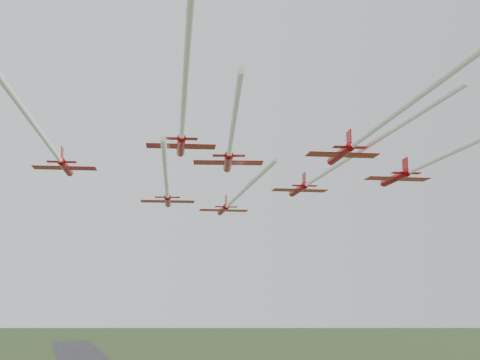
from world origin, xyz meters
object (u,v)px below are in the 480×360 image
object	(u,v)px
jet_row3_right	(446,155)
jet_row4_right	(367,135)
jet_lead	(233,201)
jet_row3_mid	(230,149)
jet_row3_left	(47,142)
jet_row2_right	(326,172)
jet_row2_left	(167,190)
jet_row4_left	(183,116)

from	to	relation	value
jet_row3_right	jet_row4_right	size ratio (longest dim) A/B	1.40
jet_lead	jet_row3_mid	world-z (taller)	jet_row3_mid
jet_lead	jet_row3_left	bearing A→B (deg)	-128.66
jet_row3_left	jet_row3_mid	size ratio (longest dim) A/B	1.30
jet_lead	jet_row3_right	distance (m)	40.40
jet_row2_right	jet_row3_right	xyz separation A→B (m)	(7.91, -17.01, -0.61)
jet_row3_mid	jet_row3_right	xyz separation A→B (m)	(23.15, -12.40, -1.94)
jet_row2_left	jet_row3_left	world-z (taller)	jet_row3_left
jet_lead	jet_row2_right	xyz separation A→B (m)	(7.84, -20.18, 1.52)
jet_row3_right	jet_row2_left	bearing A→B (deg)	145.21
jet_lead	jet_row3_left	xyz separation A→B (m)	(-29.67, -28.93, 1.26)
jet_lead	jet_row4_left	size ratio (longest dim) A/B	0.99
jet_lead	jet_row3_right	world-z (taller)	jet_row3_right
jet_row4_left	jet_lead	bearing A→B (deg)	78.88
jet_row4_left	jet_row2_right	bearing A→B (deg)	53.46
jet_row3_mid	jet_row3_right	size ratio (longest dim) A/B	0.71
jet_row2_right	jet_lead	bearing A→B (deg)	118.22
jet_lead	jet_row4_right	distance (m)	44.77
jet_row3_mid	jet_row4_left	size ratio (longest dim) A/B	0.85
jet_row2_right	jet_row3_left	size ratio (longest dim) A/B	1.08
jet_row2_left	jet_row4_right	size ratio (longest dim) A/B	1.07
jet_row4_left	jet_row4_right	size ratio (longest dim) A/B	1.17
jet_row2_right	jet_row4_left	xyz separation A→B (m)	(-25.13, -23.39, -0.15)
jet_row2_left	jet_row3_mid	bearing A→B (deg)	-57.06
jet_row3_mid	jet_row4_left	distance (m)	21.28
jet_row2_left	jet_row2_right	distance (m)	22.77
jet_lead	jet_row3_right	xyz separation A→B (m)	(15.75, -37.19, 0.91)
jet_row2_left	jet_row3_mid	world-z (taller)	jet_row3_mid
jet_row3_right	jet_row4_left	distance (m)	33.65
jet_row3_left	jet_lead	bearing A→B (deg)	54.09
jet_row4_right	jet_row2_right	bearing A→B (deg)	84.08
jet_row3_left	jet_row3_right	xyz separation A→B (m)	(45.42, -8.26, -0.36)
jet_lead	jet_row4_left	world-z (taller)	jet_row4_left
jet_row2_left	jet_row4_left	size ratio (longest dim) A/B	0.92
jet_row3_left	jet_row4_left	size ratio (longest dim) A/B	1.10
jet_row3_right	jet_row2_right	bearing A→B (deg)	122.43
jet_lead	jet_row2_right	bearing A→B (deg)	-61.69
jet_row3_mid	jet_row2_right	bearing A→B (deg)	30.52
jet_row2_left	jet_row4_right	xyz separation A→B (m)	(14.46, -33.64, 1.13)
jet_row2_right	jet_row3_right	bearing A→B (deg)	-58.08
jet_row3_left	jet_row3_right	bearing A→B (deg)	-0.50
jet_row2_left	jet_row3_mid	distance (m)	15.16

